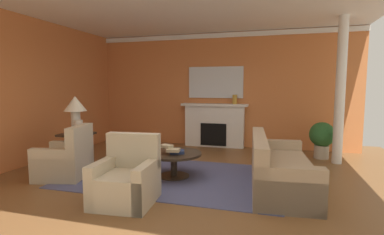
{
  "coord_description": "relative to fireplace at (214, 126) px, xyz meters",
  "views": [
    {
      "loc": [
        1.59,
        -4.6,
        1.63
      ],
      "look_at": [
        -0.07,
        1.16,
        1.0
      ],
      "focal_mm": 27.37,
      "sensor_mm": 36.0,
      "label": 1
    }
  ],
  "objects": [
    {
      "name": "potted_plant",
      "position": [
        2.63,
        -0.63,
        -0.07
      ],
      "size": [
        0.56,
        0.56,
        0.83
      ],
      "color": "#BCB29E",
      "rests_on": "ground_plane"
    },
    {
      "name": "book_red_cover",
      "position": [
        -0.07,
        -2.92,
        -0.08
      ],
      "size": [
        0.3,
        0.26,
        0.06
      ],
      "primitive_type": "cube",
      "rotation": [
        0.0,
        0.0,
        0.35
      ],
      "color": "navy",
      "rests_on": "coffee_table"
    },
    {
      "name": "area_rug",
      "position": [
        -0.14,
        -2.88,
        -0.55
      ],
      "size": [
        3.78,
        2.35,
        0.01
      ],
      "primitive_type": "cube",
      "color": "#4C517A",
      "rests_on": "ground_plane"
    },
    {
      "name": "wall_fireplace",
      "position": [
        0.01,
        0.21,
        0.98
      ],
      "size": [
        7.29,
        0.12,
        3.08
      ],
      "primitive_type": "cube",
      "color": "#CC723D",
      "rests_on": "ground_plane"
    },
    {
      "name": "ceiling_panel",
      "position": [
        0.01,
        -2.85,
        2.55
      ],
      "size": [
        7.29,
        7.21,
        0.06
      ],
      "primitive_type": "cube",
      "color": "white"
    },
    {
      "name": "sofa",
      "position": [
        1.66,
        -2.98,
        -0.26
      ],
      "size": [
        1.08,
        2.17,
        0.85
      ],
      "color": "tan",
      "rests_on": "ground_plane"
    },
    {
      "name": "armchair_facing_fireplace",
      "position": [
        -0.39,
        -4.17,
        -0.25
      ],
      "size": [
        0.86,
        0.86,
        0.95
      ],
      "color": "#C1B293",
      "rests_on": "ground_plane"
    },
    {
      "name": "vase_on_side_table",
      "position": [
        -2.09,
        -2.95,
        0.29
      ],
      "size": [
        0.16,
        0.16,
        0.29
      ],
      "primitive_type": "cylinder",
      "color": "beige",
      "rests_on": "side_table"
    },
    {
      "name": "wall_window",
      "position": [
        -3.39,
        -2.85,
        0.98
      ],
      "size": [
        0.12,
        7.21,
        3.08
      ],
      "primitive_type": "cube",
      "color": "#CC723D",
      "rests_on": "ground_plane"
    },
    {
      "name": "vase_mantel_right",
      "position": [
        0.55,
        -0.05,
        0.74
      ],
      "size": [
        0.12,
        0.12,
        0.25
      ],
      "primitive_type": "cylinder",
      "color": "#B7892D",
      "rests_on": "fireplace"
    },
    {
      "name": "book_art_folio",
      "position": [
        -0.09,
        -3.05,
        -0.03
      ],
      "size": [
        0.25,
        0.21,
        0.05
      ],
      "primitive_type": "cube",
      "rotation": [
        0.0,
        0.0,
        0.15
      ],
      "color": "tan",
      "rests_on": "coffee_table"
    },
    {
      "name": "table_lamp",
      "position": [
        -2.24,
        -2.83,
        0.67
      ],
      "size": [
        0.44,
        0.44,
        0.75
      ],
      "color": "beige",
      "rests_on": "side_table"
    },
    {
      "name": "crown_moulding",
      "position": [
        0.01,
        0.13,
        2.44
      ],
      "size": [
        7.29,
        0.08,
        0.12
      ],
      "primitive_type": "cube",
      "color": "white"
    },
    {
      "name": "column_white",
      "position": [
        2.88,
        -1.0,
        0.98
      ],
      "size": [
        0.2,
        0.2,
        3.08
      ],
      "primitive_type": "cylinder",
      "color": "white",
      "rests_on": "ground_plane"
    },
    {
      "name": "ground_plane",
      "position": [
        0.01,
        -3.15,
        -0.56
      ],
      "size": [
        8.7,
        8.7,
        0.0
      ],
      "primitive_type": "plane",
      "color": "brown"
    },
    {
      "name": "coffee_table",
      "position": [
        -0.14,
        -2.88,
        -0.22
      ],
      "size": [
        1.0,
        1.0,
        0.45
      ],
      "color": "#2D2319",
      "rests_on": "ground_plane"
    },
    {
      "name": "fireplace",
      "position": [
        0.0,
        0.0,
        0.0
      ],
      "size": [
        1.8,
        0.35,
        1.18
      ],
      "color": "white",
      "rests_on": "ground_plane"
    },
    {
      "name": "mantel_mirror",
      "position": [
        0.0,
        0.12,
        1.19
      ],
      "size": [
        1.5,
        0.04,
        0.85
      ],
      "primitive_type": "cube",
      "color": "silver"
    },
    {
      "name": "armchair_near_window",
      "position": [
        -2.0,
        -3.45,
        -0.25
      ],
      "size": [
        0.96,
        0.96,
        0.95
      ],
      "color": "#C1B293",
      "rests_on": "ground_plane"
    },
    {
      "name": "side_table",
      "position": [
        -2.24,
        -2.83,
        -0.16
      ],
      "size": [
        0.56,
        0.56,
        0.7
      ],
      "color": "#2D2319",
      "rests_on": "ground_plane"
    },
    {
      "name": "book_small_novel",
      "position": [
        -0.25,
        -2.98,
        0.03
      ],
      "size": [
        0.24,
        0.21,
        0.05
      ],
      "primitive_type": "cube",
      "rotation": [
        0.0,
        0.0,
        -0.3
      ],
      "color": "tan",
      "rests_on": "coffee_table"
    }
  ]
}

